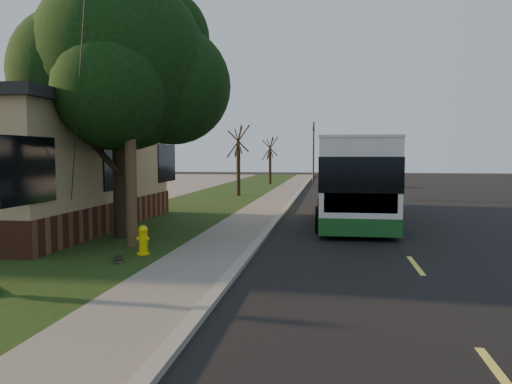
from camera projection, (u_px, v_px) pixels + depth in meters
ground at (245, 260)px, 12.13m from camera, size 120.00×120.00×0.00m
road at (376, 214)px, 21.40m from camera, size 8.00×80.00×0.01m
curb at (283, 211)px, 21.99m from camera, size 0.25×80.00×0.12m
sidewalk at (261, 212)px, 22.13m from camera, size 2.00×80.00×0.08m
grass_verge at (185, 210)px, 22.65m from camera, size 5.00×80.00×0.07m
fire_hydrant at (143, 240)px, 12.48m from camera, size 0.32×0.32×0.74m
utility_pole at (129, 77)px, 13.24m from camera, size 2.86×3.21×9.07m
leafy_tree at (123, 68)px, 14.96m from camera, size 6.30×6.00×7.80m
bare_tree_near at (238, 161)px, 30.23m from camera, size 1.38×1.21×4.31m
bare_tree_far at (270, 161)px, 42.01m from camera, size 1.38×1.21×4.03m
traffic_signal at (313, 148)px, 45.35m from camera, size 0.18×0.22×5.50m
transit_bus at (352, 177)px, 20.14m from camera, size 2.68×11.62×3.15m
skateboard_main at (119, 259)px, 11.74m from camera, size 0.48×0.75×0.07m
distant_car at (333, 176)px, 39.45m from camera, size 2.18×5.06×1.70m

